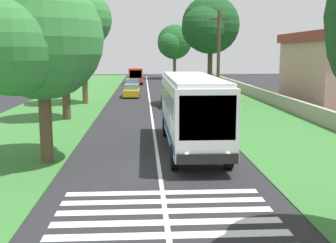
{
  "coord_description": "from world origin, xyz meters",
  "views": [
    {
      "loc": [
        -17.96,
        0.65,
        4.94
      ],
      "look_at": [
        2.56,
        -0.54,
        1.6
      ],
      "focal_mm": 45.82,
      "sensor_mm": 36.0,
      "label": 1
    }
  ],
  "objects_px": {
    "roadside_tree_right_0": "(174,43)",
    "trailing_car_2": "(132,85)",
    "roadside_tree_right_1": "(209,27)",
    "trailing_minibus_0": "(136,74)",
    "trailing_car_0": "(171,99)",
    "roadside_tree_left_0": "(38,43)",
    "roadside_tree_left_1": "(81,21)",
    "utility_pole": "(218,64)",
    "roadside_tree_left_2": "(62,29)",
    "coach_bus": "(191,107)",
    "trailing_car_1": "(131,91)"
  },
  "relations": [
    {
      "from": "utility_pole",
      "to": "roadside_tree_left_0",
      "type": "bearing_deg",
      "value": 139.37
    },
    {
      "from": "trailing_minibus_0",
      "to": "roadside_tree_right_0",
      "type": "xyz_separation_m",
      "value": [
        13.3,
        -6.82,
        5.07
      ]
    },
    {
      "from": "roadside_tree_left_0",
      "to": "roadside_tree_left_1",
      "type": "bearing_deg",
      "value": 3.05
    },
    {
      "from": "trailing_car_0",
      "to": "trailing_car_2",
      "type": "distance_m",
      "value": 18.78
    },
    {
      "from": "roadside_tree_left_1",
      "to": "utility_pole",
      "type": "bearing_deg",
      "value": -133.9
    },
    {
      "from": "roadside_tree_left_2",
      "to": "trailing_car_0",
      "type": "bearing_deg",
      "value": -49.31
    },
    {
      "from": "trailing_car_2",
      "to": "roadside_tree_right_0",
      "type": "relative_size",
      "value": 0.43
    },
    {
      "from": "coach_bus",
      "to": "utility_pole",
      "type": "bearing_deg",
      "value": -17.88
    },
    {
      "from": "roadside_tree_left_2",
      "to": "roadside_tree_left_1",
      "type": "bearing_deg",
      "value": -0.11
    },
    {
      "from": "trailing_car_1",
      "to": "trailing_minibus_0",
      "type": "bearing_deg",
      "value": -0.55
    },
    {
      "from": "trailing_car_0",
      "to": "trailing_minibus_0",
      "type": "xyz_separation_m",
      "value": [
        28.54,
        3.67,
        0.88
      ]
    },
    {
      "from": "roadside_tree_right_0",
      "to": "roadside_tree_right_1",
      "type": "relative_size",
      "value": 0.98
    },
    {
      "from": "coach_bus",
      "to": "utility_pole",
      "type": "distance_m",
      "value": 9.8
    },
    {
      "from": "roadside_tree_left_0",
      "to": "roadside_tree_left_1",
      "type": "distance_m",
      "value": 22.45
    },
    {
      "from": "roadside_tree_left_2",
      "to": "roadside_tree_right_1",
      "type": "bearing_deg",
      "value": -53.85
    },
    {
      "from": "roadside_tree_right_1",
      "to": "trailing_minibus_0",
      "type": "bearing_deg",
      "value": 15.0
    },
    {
      "from": "trailing_car_2",
      "to": "trailing_minibus_0",
      "type": "distance_m",
      "value": 10.23
    },
    {
      "from": "trailing_car_0",
      "to": "roadside_tree_left_0",
      "type": "bearing_deg",
      "value": 160.24
    },
    {
      "from": "coach_bus",
      "to": "roadside_tree_right_0",
      "type": "distance_m",
      "value": 59.38
    },
    {
      "from": "trailing_car_2",
      "to": "roadside_tree_left_1",
      "type": "distance_m",
      "value": 17.85
    },
    {
      "from": "trailing_car_0",
      "to": "trailing_minibus_0",
      "type": "relative_size",
      "value": 0.72
    },
    {
      "from": "roadside_tree_right_0",
      "to": "coach_bus",
      "type": "bearing_deg",
      "value": 176.85
    },
    {
      "from": "coach_bus",
      "to": "roadside_tree_left_1",
      "type": "xyz_separation_m",
      "value": [
        19.84,
        8.17,
        5.64
      ]
    },
    {
      "from": "trailing_car_2",
      "to": "roadside_tree_right_0",
      "type": "xyz_separation_m",
      "value": [
        23.48,
        -7.13,
        5.95
      ]
    },
    {
      "from": "trailing_car_0",
      "to": "utility_pole",
      "type": "height_order",
      "value": "utility_pole"
    },
    {
      "from": "roadside_tree_left_0",
      "to": "roadside_tree_right_0",
      "type": "bearing_deg",
      "value": -9.44
    },
    {
      "from": "coach_bus",
      "to": "roadside_tree_left_0",
      "type": "relative_size",
      "value": 1.37
    },
    {
      "from": "roadside_tree_left_0",
      "to": "utility_pole",
      "type": "xyz_separation_m",
      "value": [
        11.58,
        -9.94,
        -1.27
      ]
    },
    {
      "from": "trailing_car_0",
      "to": "roadside_tree_left_0",
      "type": "relative_size",
      "value": 0.53
    },
    {
      "from": "trailing_car_1",
      "to": "roadside_tree_left_2",
      "type": "distance_m",
      "value": 17.59
    },
    {
      "from": "trailing_car_2",
      "to": "roadside_tree_left_0",
      "type": "bearing_deg",
      "value": 175.34
    },
    {
      "from": "roadside_tree_right_0",
      "to": "trailing_car_2",
      "type": "bearing_deg",
      "value": 163.1
    },
    {
      "from": "roadside_tree_left_0",
      "to": "roadside_tree_right_1",
      "type": "height_order",
      "value": "roadside_tree_right_1"
    },
    {
      "from": "trailing_car_0",
      "to": "roadside_tree_left_0",
      "type": "xyz_separation_m",
      "value": [
        -19.73,
        7.09,
        4.68
      ]
    },
    {
      "from": "roadside_tree_right_0",
      "to": "roadside_tree_right_1",
      "type": "distance_m",
      "value": 40.31
    },
    {
      "from": "coach_bus",
      "to": "roadside_tree_right_1",
      "type": "distance_m",
      "value": 19.86
    },
    {
      "from": "trailing_minibus_0",
      "to": "trailing_car_1",
      "type": "bearing_deg",
      "value": 179.45
    },
    {
      "from": "trailing_car_0",
      "to": "roadside_tree_right_1",
      "type": "distance_m",
      "value": 7.67
    },
    {
      "from": "trailing_car_0",
      "to": "trailing_car_2",
      "type": "xyz_separation_m",
      "value": [
        18.35,
        3.98,
        0.0
      ]
    },
    {
      "from": "roadside_tree_left_2",
      "to": "roadside_tree_right_0",
      "type": "distance_m",
      "value": 50.28
    },
    {
      "from": "coach_bus",
      "to": "roadside_tree_left_0",
      "type": "bearing_deg",
      "value": 109.23
    },
    {
      "from": "trailing_minibus_0",
      "to": "roadside_tree_left_2",
      "type": "bearing_deg",
      "value": 172.61
    },
    {
      "from": "trailing_car_2",
      "to": "roadside_tree_right_1",
      "type": "distance_m",
      "value": 19.58
    },
    {
      "from": "roadside_tree_left_1",
      "to": "roadside_tree_right_0",
      "type": "xyz_separation_m",
      "value": [
        39.28,
        -11.43,
        -1.17
      ]
    },
    {
      "from": "trailing_car_0",
      "to": "trailing_car_2",
      "type": "relative_size",
      "value": 1.0
    },
    {
      "from": "coach_bus",
      "to": "trailing_car_2",
      "type": "distance_m",
      "value": 35.88
    },
    {
      "from": "trailing_minibus_0",
      "to": "utility_pole",
      "type": "distance_m",
      "value": 37.35
    },
    {
      "from": "trailing_car_0",
      "to": "trailing_car_1",
      "type": "xyz_separation_m",
      "value": [
        8.83,
        3.86,
        0.0
      ]
    },
    {
      "from": "roadside_tree_left_0",
      "to": "coach_bus",
      "type": "bearing_deg",
      "value": -70.77
    },
    {
      "from": "roadside_tree_left_1",
      "to": "roadside_tree_left_0",
      "type": "bearing_deg",
      "value": -176.95
    }
  ]
}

